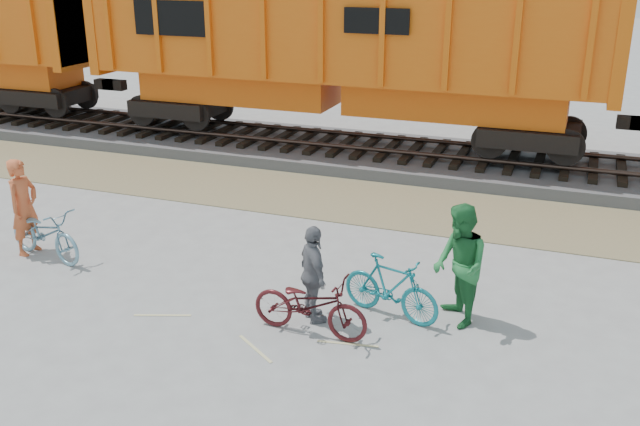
# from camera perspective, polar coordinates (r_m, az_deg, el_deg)

# --- Properties ---
(ground) EXTENTS (120.00, 120.00, 0.00)m
(ground) POSITION_cam_1_polar(r_m,az_deg,el_deg) (11.72, -6.21, -7.23)
(ground) COLOR #9E9E99
(ground) RESTS_ON ground
(gravel_strip) EXTENTS (120.00, 3.00, 0.02)m
(gravel_strip) POSITION_cam_1_polar(r_m,az_deg,el_deg) (16.40, 2.36, 1.07)
(gravel_strip) COLOR #91835A
(gravel_strip) RESTS_ON ground
(ballast_bed) EXTENTS (120.00, 4.00, 0.30)m
(ballast_bed) POSITION_cam_1_polar(r_m,az_deg,el_deg) (19.57, 5.61, 4.59)
(ballast_bed) COLOR slate
(ballast_bed) RESTS_ON ground
(track) EXTENTS (120.00, 2.60, 0.24)m
(track) POSITION_cam_1_polar(r_m,az_deg,el_deg) (19.49, 5.64, 5.51)
(track) COLOR black
(track) RESTS_ON ballast_bed
(hopper_car_center) EXTENTS (14.00, 3.13, 4.65)m
(hopper_car_center) POSITION_cam_1_polar(r_m,az_deg,el_deg) (19.42, 1.73, 13.16)
(hopper_car_center) COLOR black
(hopper_car_center) RESTS_ON track
(bicycle_blue) EXTENTS (1.98, 1.07, 0.99)m
(bicycle_blue) POSITION_cam_1_polar(r_m,az_deg,el_deg) (14.08, -21.15, -1.52)
(bicycle_blue) COLOR #6B9BAF
(bicycle_blue) RESTS_ON ground
(bicycle_teal) EXTENTS (1.73, 0.90, 1.00)m
(bicycle_teal) POSITION_cam_1_polar(r_m,az_deg,el_deg) (11.09, 5.67, -5.96)
(bicycle_teal) COLOR #147680
(bicycle_teal) RESTS_ON ground
(bicycle_maroon) EXTENTS (1.83, 0.71, 0.95)m
(bicycle_maroon) POSITION_cam_1_polar(r_m,az_deg,el_deg) (10.58, -0.81, -7.37)
(bicycle_maroon) COLOR #471316
(bicycle_maroon) RESTS_ON ground
(person_solo) EXTENTS (0.45, 0.67, 1.83)m
(person_solo) POSITION_cam_1_polar(r_m,az_deg,el_deg) (14.34, -22.61, 0.46)
(person_solo) COLOR #D15C30
(person_solo) RESTS_ON ground
(person_man) EXTENTS (1.09, 1.16, 1.90)m
(person_man) POSITION_cam_1_polar(r_m,az_deg,el_deg) (10.90, 11.12, -4.15)
(person_man) COLOR #257538
(person_man) RESTS_ON ground
(person_woman) EXTENTS (0.87, 0.94, 1.55)m
(person_woman) POSITION_cam_1_polar(r_m,az_deg,el_deg) (10.82, -0.54, -4.95)
(person_woman) COLOR slate
(person_woman) RESTS_ON ground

